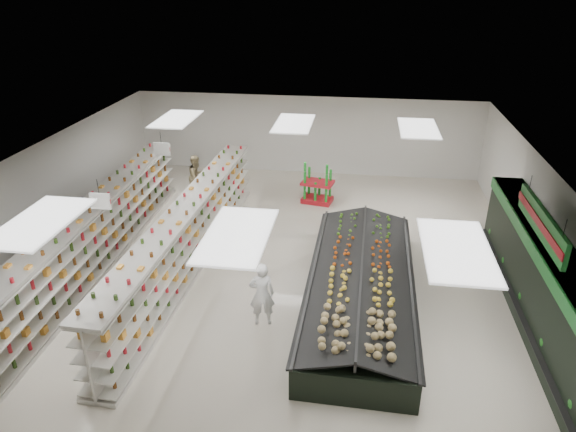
% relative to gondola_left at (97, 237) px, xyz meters
% --- Properties ---
extents(floor, '(16.00, 16.00, 0.00)m').
position_rel_gondola_left_xyz_m(floor, '(5.01, 0.38, -0.87)').
color(floor, beige).
rests_on(floor, ground).
extents(ceiling, '(14.00, 16.00, 0.02)m').
position_rel_gondola_left_xyz_m(ceiling, '(5.01, 0.38, 2.33)').
color(ceiling, white).
rests_on(ceiling, wall_back).
extents(wall_back, '(14.00, 0.02, 3.20)m').
position_rel_gondola_left_xyz_m(wall_back, '(5.01, 8.38, 0.73)').
color(wall_back, silver).
rests_on(wall_back, floor).
extents(wall_left, '(0.02, 16.00, 3.20)m').
position_rel_gondola_left_xyz_m(wall_left, '(-1.99, 0.38, 0.73)').
color(wall_left, silver).
rests_on(wall_left, floor).
extents(wall_right, '(0.02, 16.00, 3.20)m').
position_rel_gondola_left_xyz_m(wall_right, '(12.01, 0.38, 0.73)').
color(wall_right, silver).
rests_on(wall_right, floor).
extents(produce_wall_case, '(0.93, 8.00, 2.20)m').
position_rel_gondola_left_xyz_m(produce_wall_case, '(11.54, -1.12, 0.37)').
color(produce_wall_case, black).
rests_on(produce_wall_case, floor).
extents(aisle_sign_near, '(0.52, 0.06, 0.75)m').
position_rel_gondola_left_xyz_m(aisle_sign_near, '(1.21, -1.62, 1.88)').
color(aisle_sign_near, white).
rests_on(aisle_sign_near, ceiling).
extents(aisle_sign_far, '(0.52, 0.06, 0.75)m').
position_rel_gondola_left_xyz_m(aisle_sign_far, '(1.21, 2.38, 1.88)').
color(aisle_sign_far, white).
rests_on(aisle_sign_far, ceiling).
extents(hortifruti_banner, '(0.12, 3.20, 0.95)m').
position_rel_gondola_left_xyz_m(hortifruti_banner, '(11.25, -1.12, 1.78)').
color(hortifruti_banner, '#1D6E2A').
rests_on(hortifruti_banner, ceiling).
extents(gondola_left, '(1.10, 10.99, 1.90)m').
position_rel_gondola_left_xyz_m(gondola_left, '(0.00, 0.00, 0.00)').
color(gondola_left, beige).
rests_on(gondola_left, floor).
extents(gondola_center, '(1.12, 10.89, 1.88)m').
position_rel_gondola_left_xyz_m(gondola_center, '(2.58, 0.29, -0.01)').
color(gondola_center, beige).
rests_on(gondola_center, floor).
extents(produce_island, '(2.78, 7.34, 1.09)m').
position_rel_gondola_left_xyz_m(produce_island, '(7.42, -0.82, -0.38)').
color(produce_island, black).
rests_on(produce_island, floor).
extents(soda_endcap, '(1.24, 0.96, 1.43)m').
position_rel_gondola_left_xyz_m(soda_endcap, '(5.77, 5.29, -0.18)').
color(soda_endcap, '#AE131D').
rests_on(soda_endcap, floor).
extents(shopper_main, '(0.67, 0.51, 1.64)m').
position_rel_gondola_left_xyz_m(shopper_main, '(5.13, -2.08, -0.05)').
color(shopper_main, white).
rests_on(shopper_main, floor).
extents(shopper_background, '(0.76, 0.91, 1.61)m').
position_rel_gondola_left_xyz_m(shopper_background, '(1.30, 5.16, -0.07)').
color(shopper_background, '#9A8C5F').
rests_on(shopper_background, floor).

